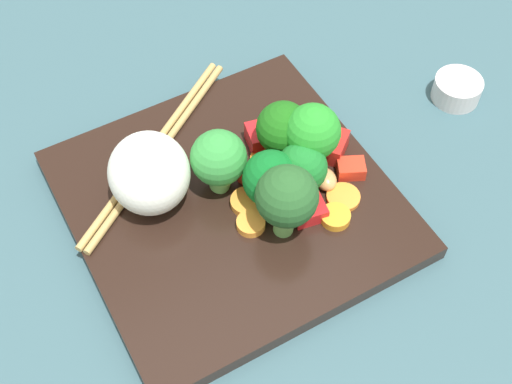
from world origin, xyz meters
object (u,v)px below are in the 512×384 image
(square_plate, at_px, (231,203))
(sauce_cup, at_px, (458,90))
(chopstick_pair, at_px, (156,150))
(rice_mound, at_px, (149,173))
(broccoli_floret_4, at_px, (221,158))
(carrot_slice_4, at_px, (255,221))

(square_plate, height_order, sauce_cup, sauce_cup)
(chopstick_pair, bearing_deg, square_plate, 78.64)
(square_plate, relative_size, rice_mound, 3.60)
(square_plate, relative_size, broccoli_floret_4, 4.21)
(broccoli_floret_4, relative_size, carrot_slice_4, 2.57)
(rice_mound, bearing_deg, broccoli_floret_4, 72.00)
(broccoli_floret_4, distance_m, chopstick_pair, 0.08)
(carrot_slice_4, xyz_separation_m, chopstick_pair, (-0.12, -0.04, -0.00))
(square_plate, height_order, carrot_slice_4, carrot_slice_4)
(square_plate, distance_m, chopstick_pair, 0.09)
(square_plate, xyz_separation_m, rice_mound, (-0.04, -0.06, 0.04))
(rice_mound, distance_m, sauce_cup, 0.33)
(rice_mound, relative_size, chopstick_pair, 0.36)
(rice_mound, xyz_separation_m, broccoli_floret_4, (0.02, 0.06, 0.00))
(carrot_slice_4, relative_size, sauce_cup, 0.52)
(rice_mound, distance_m, broccoli_floret_4, 0.06)
(rice_mound, height_order, broccoli_floret_4, rice_mound)
(carrot_slice_4, bearing_deg, broccoli_floret_4, -177.24)
(broccoli_floret_4, bearing_deg, chopstick_pair, -151.52)
(square_plate, relative_size, carrot_slice_4, 10.83)
(carrot_slice_4, bearing_deg, square_plate, -172.42)
(sauce_cup, bearing_deg, rice_mound, -96.83)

